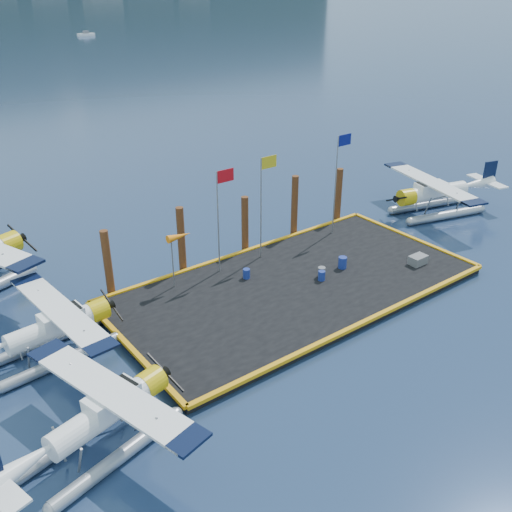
{
  "coord_description": "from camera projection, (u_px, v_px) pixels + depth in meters",
  "views": [
    {
      "loc": [
        -18.41,
        -20.67,
        15.95
      ],
      "look_at": [
        -1.23,
        2.0,
        1.7
      ],
      "focal_mm": 40.0,
      "sensor_mm": 36.0,
      "label": 1
    }
  ],
  "objects": [
    {
      "name": "ground",
      "position": [
        295.0,
        290.0,
        31.81
      ],
      "size": [
        4000.0,
        4000.0,
        0.0
      ],
      "primitive_type": "plane",
      "color": "#1A2A4E",
      "rests_on": "ground"
    },
    {
      "name": "dock",
      "position": [
        295.0,
        287.0,
        31.72
      ],
      "size": [
        20.0,
        10.0,
        0.4
      ],
      "primitive_type": "cube",
      "color": "black",
      "rests_on": "ground"
    },
    {
      "name": "dock_bumpers",
      "position": [
        295.0,
        282.0,
        31.59
      ],
      "size": [
        20.25,
        10.25,
        0.18
      ],
      "primitive_type": null,
      "color": "orange",
      "rests_on": "dock"
    },
    {
      "name": "seaplane_a",
      "position": [
        106.0,
        416.0,
        20.86
      ],
      "size": [
        8.15,
        8.79,
        3.12
      ],
      "rotation": [
        0.0,
        0.0,
        -1.32
      ],
      "color": "#9B9FA9",
      "rests_on": "ground"
    },
    {
      "name": "seaplane_b",
      "position": [
        56.0,
        330.0,
        25.97
      ],
      "size": [
        7.69,
        8.48,
        3.0
      ],
      "rotation": [
        0.0,
        0.0,
        -1.48
      ],
      "color": "#9B9FA9",
      "rests_on": "ground"
    },
    {
      "name": "seaplane_d",
      "position": [
        434.0,
        195.0,
        41.05
      ],
      "size": [
        8.97,
        9.68,
        3.44
      ],
      "rotation": [
        0.0,
        0.0,
        1.31
      ],
      "color": "#9B9FA9",
      "rests_on": "ground"
    },
    {
      "name": "drum_0",
      "position": [
        246.0,
        274.0,
        32.12
      ],
      "size": [
        0.4,
        0.4,
        0.56
      ],
      "primitive_type": "cylinder",
      "color": "navy",
      "rests_on": "dock"
    },
    {
      "name": "drum_1",
      "position": [
        322.0,
        272.0,
        32.23
      ],
      "size": [
        0.42,
        0.42,
        0.6
      ],
      "primitive_type": "cylinder",
      "color": "slate",
      "rests_on": "dock"
    },
    {
      "name": "drum_2",
      "position": [
        342.0,
        263.0,
        33.19
      ],
      "size": [
        0.49,
        0.49,
        0.69
      ],
      "primitive_type": "cylinder",
      "color": "navy",
      "rests_on": "dock"
    },
    {
      "name": "drum_3",
      "position": [
        322.0,
        276.0,
        31.9
      ],
      "size": [
        0.4,
        0.4,
        0.56
      ],
      "primitive_type": "cylinder",
      "color": "navy",
      "rests_on": "dock"
    },
    {
      "name": "crate",
      "position": [
        418.0,
        260.0,
        33.68
      ],
      "size": [
        1.06,
        0.71,
        0.53
      ],
      "primitive_type": "cube",
      "color": "slate",
      "rests_on": "dock"
    },
    {
      "name": "flagpole_red",
      "position": [
        221.0,
        206.0,
        31.31
      ],
      "size": [
        1.14,
        0.08,
        6.0
      ],
      "color": "gray",
      "rests_on": "dock"
    },
    {
      "name": "flagpole_yellow",
      "position": [
        264.0,
        192.0,
        32.88
      ],
      "size": [
        1.14,
        0.08,
        6.2
      ],
      "color": "gray",
      "rests_on": "dock"
    },
    {
      "name": "flagpole_blue",
      "position": [
        338.0,
        170.0,
        36.04
      ],
      "size": [
        1.14,
        0.08,
        6.5
      ],
      "color": "gray",
      "rests_on": "dock"
    },
    {
      "name": "windsock",
      "position": [
        179.0,
        238.0,
        30.36
      ],
      "size": [
        1.4,
        0.44,
        3.12
      ],
      "color": "gray",
      "rests_on": "dock"
    },
    {
      "name": "piling_0",
      "position": [
        108.0,
        265.0,
        30.17
      ],
      "size": [
        0.44,
        0.44,
        4.0
      ],
      "primitive_type": "cylinder",
      "color": "#4D2816",
      "rests_on": "ground"
    },
    {
      "name": "piling_1",
      "position": [
        181.0,
        242.0,
        32.56
      ],
      "size": [
        0.44,
        0.44,
        4.2
      ],
      "primitive_type": "cylinder",
      "color": "#4D2816",
      "rests_on": "ground"
    },
    {
      "name": "piling_2",
      "position": [
        245.0,
        226.0,
        35.08
      ],
      "size": [
        0.44,
        0.44,
        3.8
      ],
      "primitive_type": "cylinder",
      "color": "#4D2816",
      "rests_on": "ground"
    },
    {
      "name": "piling_3",
      "position": [
        294.0,
        208.0,
        37.13
      ],
      "size": [
        0.44,
        0.44,
        4.3
      ],
      "primitive_type": "cylinder",
      "color": "#4D2816",
      "rests_on": "ground"
    },
    {
      "name": "piling_4",
      "position": [
        338.0,
        197.0,
        39.35
      ],
      "size": [
        0.44,
        0.44,
        4.0
      ],
      "primitive_type": "cylinder",
      "color": "#4D2816",
      "rests_on": "ground"
    }
  ]
}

